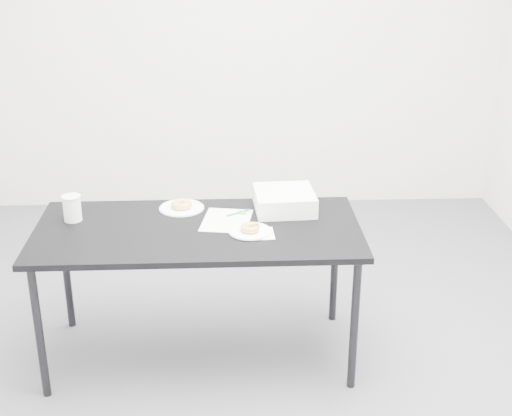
{
  "coord_description": "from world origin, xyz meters",
  "views": [
    {
      "loc": [
        -0.04,
        -3.24,
        2.13
      ],
      "look_at": [
        0.09,
        0.02,
        0.77
      ],
      "focal_mm": 50.0,
      "sensor_mm": 36.0,
      "label": 1
    }
  ],
  "objects_px": {
    "bakery_box": "(284,200)",
    "donut_far": "(181,204)",
    "pen": "(238,213)",
    "plate_far": "(182,208)",
    "table": "(198,238)",
    "donut_near": "(250,228)",
    "plate_near": "(250,231)",
    "scorecard": "(227,220)",
    "coffee_cup": "(72,208)"
  },
  "relations": [
    {
      "from": "plate_near",
      "to": "plate_far",
      "type": "bearing_deg",
      "value": 137.96
    },
    {
      "from": "plate_near",
      "to": "coffee_cup",
      "type": "height_order",
      "value": "coffee_cup"
    },
    {
      "from": "table",
      "to": "pen",
      "type": "xyz_separation_m",
      "value": [
        0.2,
        0.16,
        0.06
      ]
    },
    {
      "from": "table",
      "to": "coffee_cup",
      "type": "distance_m",
      "value": 0.64
    },
    {
      "from": "plate_far",
      "to": "donut_far",
      "type": "xyz_separation_m",
      "value": [
        0.0,
        0.0,
        0.02
      ]
    },
    {
      "from": "plate_near",
      "to": "bakery_box",
      "type": "bearing_deg",
      "value": 56.27
    },
    {
      "from": "scorecard",
      "to": "pen",
      "type": "bearing_deg",
      "value": 62.76
    },
    {
      "from": "bakery_box",
      "to": "donut_far",
      "type": "bearing_deg",
      "value": 172.96
    },
    {
      "from": "plate_near",
      "to": "bakery_box",
      "type": "height_order",
      "value": "bakery_box"
    },
    {
      "from": "bakery_box",
      "to": "table",
      "type": "bearing_deg",
      "value": -157.66
    },
    {
      "from": "coffee_cup",
      "to": "donut_far",
      "type": "bearing_deg",
      "value": 13.6
    },
    {
      "from": "pen",
      "to": "donut_far",
      "type": "height_order",
      "value": "donut_far"
    },
    {
      "from": "bakery_box",
      "to": "coffee_cup",
      "type": "bearing_deg",
      "value": -178.37
    },
    {
      "from": "table",
      "to": "plate_far",
      "type": "distance_m",
      "value": 0.27
    },
    {
      "from": "plate_far",
      "to": "bakery_box",
      "type": "distance_m",
      "value": 0.53
    },
    {
      "from": "pen",
      "to": "donut_near",
      "type": "relative_size",
      "value": 1.41
    },
    {
      "from": "pen",
      "to": "coffee_cup",
      "type": "xyz_separation_m",
      "value": [
        -0.82,
        -0.05,
        0.06
      ]
    },
    {
      "from": "table",
      "to": "coffee_cup",
      "type": "xyz_separation_m",
      "value": [
        -0.62,
        0.12,
        0.12
      ]
    },
    {
      "from": "scorecard",
      "to": "coffee_cup",
      "type": "xyz_separation_m",
      "value": [
        -0.76,
        0.03,
        0.06
      ]
    },
    {
      "from": "coffee_cup",
      "to": "donut_near",
      "type": "bearing_deg",
      "value": -11.75
    },
    {
      "from": "plate_near",
      "to": "table",
      "type": "bearing_deg",
      "value": 165.64
    },
    {
      "from": "donut_far",
      "to": "coffee_cup",
      "type": "bearing_deg",
      "value": -166.4
    },
    {
      "from": "pen",
      "to": "plate_near",
      "type": "distance_m",
      "value": 0.23
    },
    {
      "from": "coffee_cup",
      "to": "bakery_box",
      "type": "distance_m",
      "value": 1.06
    },
    {
      "from": "scorecard",
      "to": "plate_far",
      "type": "bearing_deg",
      "value": 154.18
    },
    {
      "from": "scorecard",
      "to": "plate_far",
      "type": "relative_size",
      "value": 1.27
    },
    {
      "from": "plate_near",
      "to": "plate_far",
      "type": "xyz_separation_m",
      "value": [
        -0.34,
        0.31,
        -0.0
      ]
    },
    {
      "from": "pen",
      "to": "plate_far",
      "type": "xyz_separation_m",
      "value": [
        -0.29,
        0.08,
        -0.0
      ]
    },
    {
      "from": "donut_far",
      "to": "bakery_box",
      "type": "relative_size",
      "value": 0.36
    },
    {
      "from": "plate_far",
      "to": "coffee_cup",
      "type": "bearing_deg",
      "value": -166.4
    },
    {
      "from": "plate_far",
      "to": "bakery_box",
      "type": "relative_size",
      "value": 0.77
    },
    {
      "from": "donut_near",
      "to": "donut_far",
      "type": "height_order",
      "value": "donut_far"
    },
    {
      "from": "donut_far",
      "to": "coffee_cup",
      "type": "height_order",
      "value": "coffee_cup"
    },
    {
      "from": "pen",
      "to": "donut_near",
      "type": "distance_m",
      "value": 0.23
    },
    {
      "from": "coffee_cup",
      "to": "table",
      "type": "bearing_deg",
      "value": -10.67
    },
    {
      "from": "table",
      "to": "coffee_cup",
      "type": "bearing_deg",
      "value": 169.07
    },
    {
      "from": "donut_near",
      "to": "plate_near",
      "type": "bearing_deg",
      "value": 0.0
    },
    {
      "from": "coffee_cup",
      "to": "pen",
      "type": "bearing_deg",
      "value": 3.19
    },
    {
      "from": "scorecard",
      "to": "donut_far",
      "type": "xyz_separation_m",
      "value": [
        -0.23,
        0.16,
        0.02
      ]
    },
    {
      "from": "pen",
      "to": "coffee_cup",
      "type": "distance_m",
      "value": 0.82
    },
    {
      "from": "donut_far",
      "to": "coffee_cup",
      "type": "relative_size",
      "value": 0.82
    },
    {
      "from": "table",
      "to": "plate_near",
      "type": "xyz_separation_m",
      "value": [
        0.25,
        -0.06,
        0.06
      ]
    },
    {
      "from": "pen",
      "to": "plate_near",
      "type": "xyz_separation_m",
      "value": [
        0.05,
        -0.23,
        -0.0
      ]
    },
    {
      "from": "table",
      "to": "pen",
      "type": "height_order",
      "value": "pen"
    },
    {
      "from": "donut_far",
      "to": "table",
      "type": "bearing_deg",
      "value": -69.71
    },
    {
      "from": "pen",
      "to": "table",
      "type": "bearing_deg",
      "value": -174.62
    },
    {
      "from": "plate_far",
      "to": "coffee_cup",
      "type": "height_order",
      "value": "coffee_cup"
    },
    {
      "from": "table",
      "to": "donut_near",
      "type": "distance_m",
      "value": 0.27
    },
    {
      "from": "pen",
      "to": "bakery_box",
      "type": "relative_size",
      "value": 0.46
    },
    {
      "from": "coffee_cup",
      "to": "bakery_box",
      "type": "height_order",
      "value": "coffee_cup"
    }
  ]
}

